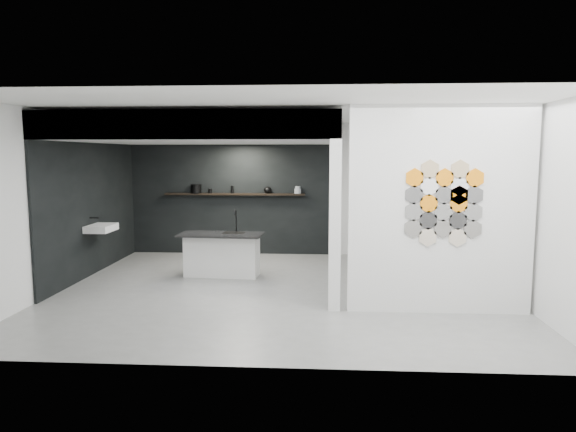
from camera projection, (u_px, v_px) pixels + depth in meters
The scene contains 17 objects.
floor at pixel (281, 290), 8.17m from camera, with size 7.00×6.00×0.01m, color slate.
partition_panel at pixel (440, 210), 6.87m from camera, with size 2.45×0.15×2.80m, color silver.
bay_clad_back at pixel (231, 200), 11.05m from camera, with size 4.40×0.04×2.35m, color black.
bay_clad_left at pixel (93, 209), 9.23m from camera, with size 0.04×4.00×2.35m, color black.
bulkhead at pixel (210, 131), 8.93m from camera, with size 4.40×4.00×0.40m, color silver.
corner_column at pixel (335, 226), 6.99m from camera, with size 0.16×0.16×2.35m, color silver.
fascia_beam at pixel (181, 125), 7.03m from camera, with size 4.40×0.16×0.40m, color silver.
wall_basin at pixel (101, 228), 9.06m from camera, with size 0.40×0.60×0.12m, color silver.
display_shelf at pixel (235, 194), 10.92m from camera, with size 3.00×0.15×0.04m, color black.
kitchen_island at pixel (222, 254), 9.07m from camera, with size 1.49×0.73×1.17m.
stockpot at pixel (196, 189), 10.96m from camera, with size 0.23×0.23×0.18m, color black.
kettle at pixel (268, 190), 10.87m from camera, with size 0.17×0.17×0.14m, color black.
glass_bowl at pixel (298, 191), 10.83m from camera, with size 0.14×0.14×0.10m, color gray.
glass_vase at pixel (298, 190), 10.83m from camera, with size 0.11×0.11×0.16m, color gray.
bottle_dark at pixel (232, 189), 10.92m from camera, with size 0.06×0.06×0.16m, color black.
utensil_cup at pixel (210, 191), 10.95m from camera, with size 0.07×0.07×0.09m, color black.
hex_tile_cluster at pixel (444, 203), 6.77m from camera, with size 1.04×0.02×1.16m.
Camera 1 is at (0.61, -7.95, 2.15)m, focal length 32.00 mm.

